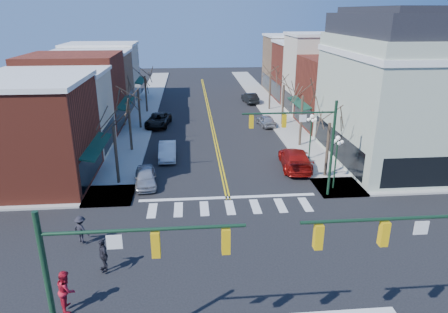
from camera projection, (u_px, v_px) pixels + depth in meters
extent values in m
plane|color=black|center=(241.00, 259.00, 22.11)|extent=(160.00, 160.00, 0.00)
cube|color=#9E9B93|center=(130.00, 147.00, 40.09)|extent=(3.50, 70.00, 0.15)
cube|color=#9E9B93|center=(300.00, 142.00, 41.52)|extent=(3.50, 70.00, 0.15)
cube|color=maroon|center=(21.00, 135.00, 30.47)|extent=(10.00, 8.50, 8.00)
cube|color=beige|center=(54.00, 114.00, 37.81)|extent=(10.00, 7.00, 7.50)
cube|color=maroon|center=(75.00, 93.00, 45.13)|extent=(10.00, 9.00, 8.50)
cube|color=#916F50|center=(92.00, 83.00, 52.97)|extent=(10.00, 7.50, 7.80)
cube|color=beige|center=(103.00, 73.00, 60.15)|extent=(10.00, 8.00, 8.20)
cube|color=maroon|center=(346.00, 93.00, 46.11)|extent=(10.00, 8.50, 8.00)
cube|color=beige|center=(325.00, 75.00, 53.02)|extent=(10.00, 7.00, 10.00)
cube|color=maroon|center=(309.00, 72.00, 60.29)|extent=(10.00, 8.00, 8.50)
cube|color=#916F50|center=(295.00, 64.00, 67.69)|extent=(10.00, 8.00, 9.00)
cube|color=#AEBBA2|center=(407.00, 101.00, 35.14)|extent=(12.00, 14.00, 11.00)
cube|color=white|center=(415.00, 53.00, 33.74)|extent=(12.25, 14.25, 0.50)
cube|color=black|center=(419.00, 24.00, 32.95)|extent=(11.40, 13.40, 1.80)
cube|color=black|center=(421.00, 10.00, 32.57)|extent=(9.80, 11.80, 0.60)
cylinder|color=#14331E|center=(52.00, 307.00, 13.35)|extent=(0.20, 0.20, 7.20)
cylinder|color=#14331E|center=(144.00, 230.00, 12.66)|extent=(6.50, 0.12, 0.12)
cube|color=gold|center=(156.00, 244.00, 12.87)|extent=(0.28, 0.28, 0.90)
cube|color=gold|center=(226.00, 241.00, 13.06)|extent=(0.28, 0.28, 0.90)
cylinder|color=#14331E|center=(395.00, 219.00, 13.33)|extent=(6.50, 0.12, 0.12)
cube|color=gold|center=(384.00, 233.00, 13.49)|extent=(0.28, 0.28, 0.90)
cube|color=gold|center=(318.00, 237.00, 13.31)|extent=(0.28, 0.28, 0.90)
cylinder|color=#14331E|center=(332.00, 150.00, 28.41)|extent=(0.20, 0.20, 7.20)
cylinder|color=#14331E|center=(289.00, 113.00, 27.18)|extent=(6.50, 0.12, 0.12)
cube|color=gold|center=(284.00, 121.00, 27.35)|extent=(0.28, 0.28, 0.90)
cube|color=gold|center=(251.00, 122.00, 27.16)|extent=(0.28, 0.28, 0.90)
cylinder|color=#14331E|center=(335.00, 165.00, 30.05)|extent=(0.12, 0.12, 4.00)
sphere|color=white|center=(338.00, 138.00, 29.31)|extent=(0.36, 0.36, 0.36)
cylinder|color=#14331E|center=(310.00, 139.00, 36.13)|extent=(0.12, 0.12, 4.00)
sphere|color=white|center=(312.00, 116.00, 35.40)|extent=(0.36, 0.36, 0.36)
cylinder|color=#382B21|center=(116.00, 156.00, 30.91)|extent=(0.24, 0.24, 4.76)
cylinder|color=#382B21|center=(130.00, 126.00, 38.35)|extent=(0.24, 0.24, 5.04)
cylinder|color=#382B21|center=(139.00, 110.00, 45.92)|extent=(0.24, 0.24, 4.55)
cylinder|color=#382B21|center=(146.00, 94.00, 53.34)|extent=(0.24, 0.24, 4.90)
cylinder|color=#382B21|center=(327.00, 151.00, 32.30)|extent=(0.24, 0.24, 4.62)
cylinder|color=#382B21|center=(301.00, 122.00, 39.69)|extent=(0.24, 0.24, 5.18)
cylinder|color=#382B21|center=(283.00, 106.00, 47.24)|extent=(0.24, 0.24, 4.83)
cylinder|color=#382B21|center=(270.00, 92.00, 54.70)|extent=(0.24, 0.24, 4.97)
imported|color=#B0B1B5|center=(146.00, 177.00, 31.27)|extent=(2.07, 4.22, 1.39)
imported|color=silver|center=(167.00, 151.00, 37.03)|extent=(1.65, 4.48, 1.46)
imported|color=black|center=(158.00, 120.00, 47.44)|extent=(3.17, 5.64, 1.49)
imported|color=maroon|center=(295.00, 159.00, 34.67)|extent=(2.97, 6.11, 1.71)
imported|color=#ACACB1|center=(266.00, 120.00, 47.59)|extent=(2.03, 4.11, 1.35)
imported|color=black|center=(250.00, 98.00, 59.48)|extent=(2.20, 4.78, 1.52)
imported|color=#AA1223|center=(66.00, 290.00, 17.94)|extent=(0.96, 1.11, 1.97)
imported|color=black|center=(103.00, 255.00, 20.62)|extent=(0.91, 1.16, 1.84)
imported|color=black|center=(81.00, 229.00, 23.20)|extent=(1.25, 1.10, 1.68)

